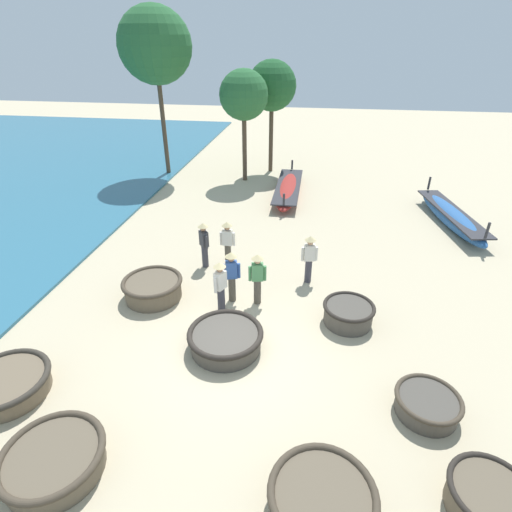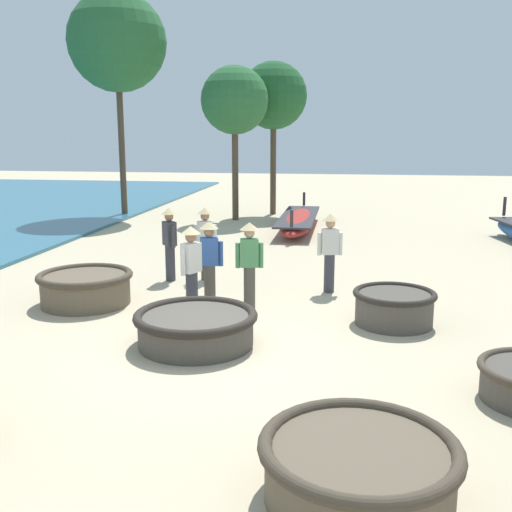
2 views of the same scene
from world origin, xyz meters
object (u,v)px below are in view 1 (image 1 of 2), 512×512
Objects in this scene: long_boat_red_hull at (288,189)px; fisherman_hauling at (309,256)px; tree_center at (244,96)px; coracle_upturned at (54,460)px; coracle_weathered at (153,288)px; fisherman_by_coracle at (257,276)px; coracle_center at (348,313)px; fisherman_standing_left at (228,241)px; fisherman_with_hat at (221,284)px; tree_leftmost at (272,86)px; fisherman_standing_right at (204,242)px; coracle_front_right at (7,384)px; tree_tall_back at (155,46)px; coracle_tilted at (226,339)px; long_boat_green_hull at (451,216)px; coracle_front_left at (427,404)px; coracle_beside_post at (322,501)px; coracle_far_right at (489,499)px; fisherman_crouching at (232,273)px.

long_boat_red_hull is 3.54× the size of fisherman_hauling.
coracle_upturned is at bearing -91.58° from tree_center.
coracle_weathered is at bearing -160.84° from fisherman_hauling.
tree_center reaches higher than fisherman_by_coracle.
coracle_center is 4.86m from fisherman_standing_left.
fisherman_hauling is 1.00× the size of fisherman_with_hat.
tree_center is at bearing 88.42° from coracle_upturned.
coracle_weathered is 1.11× the size of fisherman_by_coracle.
tree_leftmost is at bearing 89.37° from fisherman_standing_left.
fisherman_with_hat is at bearing -148.01° from fisherman_by_coracle.
fisherman_with_hat is at bearing -83.10° from tree_center.
fisherman_standing_right is (-1.16, 2.49, 0.00)m from fisherman_with_hat.
coracle_upturned is (0.30, -5.68, -0.05)m from coracle_weathered.
tree_tall_back is (-2.00, 16.30, 6.39)m from coracle_front_right.
coracle_weathered is at bearing -72.50° from tree_tall_back.
coracle_weathered is 0.94× the size of coracle_tilted.
coracle_upturned is at bearing -116.45° from fisherman_by_coracle.
fisherman_by_coracle is 1.00× the size of fisherman_standing_right.
fisherman_standing_right is 10.29m from tree_center.
coracle_tilted is 1.18× the size of fisherman_hauling.
long_boat_green_hull is 10.16m from fisherman_by_coracle.
fisherman_with_hat is at bearing -88.95° from tree_leftmost.
fisherman_standing_left is (-2.82, 0.66, 0.00)m from fisherman_hauling.
coracle_front_left is 5.48m from fisherman_by_coracle.
long_boat_green_hull is 10.01m from fisherman_standing_left.
coracle_center is at bearing 26.00° from coracle_front_right.
fisherman_standing_right is at bearing 62.28° from coracle_weathered.
tree_center is at bearing 96.55° from fisherman_standing_left.
tree_tall_back is (-11.26, 15.43, 6.41)m from coracle_front_left.
coracle_beside_post is 1.30× the size of coracle_far_right.
coracle_tilted is 4.34m from fisherman_standing_left.
fisherman_crouching and fisherman_by_coracle have the same top height.
tree_leftmost is (-5.43, 16.95, 4.45)m from coracle_front_left.
long_boat_green_hull is at bearing 28.28° from fisherman_standing_right.
long_boat_green_hull is 0.96× the size of tree_leftmost.
coracle_weathered is at bearing -117.72° from fisherman_standing_right.
tree_leftmost reaches higher than fisherman_by_coracle.
fisherman_crouching is (-3.45, 0.58, 0.63)m from coracle_center.
coracle_front_right is 0.33× the size of tree_center.
fisherman_hauling is 1.00× the size of fisherman_crouching.
coracle_far_right is 9.72m from fisherman_standing_left.
coracle_upturned is 8.55m from fisherman_hauling.
tree_tall_back is at bearing 115.86° from fisherman_with_hat.
coracle_tilted is at bearing -130.83° from long_boat_green_hull.
tree_center reaches higher than coracle_upturned.
fisherman_crouching reaches higher than coracle_tilted.
fisherman_standing_right is at bearing 133.31° from coracle_far_right.
fisherman_crouching reaches higher than coracle_far_right.
coracle_weathered is 12.48m from tree_center.
coracle_front_right is 7.45m from fisherman_standing_left.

